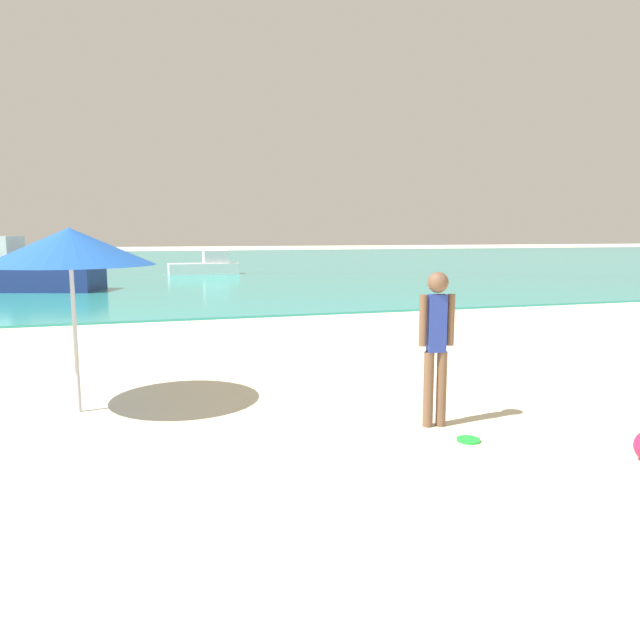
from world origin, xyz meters
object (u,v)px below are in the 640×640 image
at_px(frisbee, 468,440).
at_px(person_standing, 436,340).
at_px(boat_far, 206,266).
at_px(boat_near, 12,272).
at_px(beach_umbrella, 70,247).

bearing_deg(frisbee, person_standing, 101.75).
bearing_deg(boat_far, frisbee, 88.14).
relative_size(boat_near, boat_far, 1.72).
distance_m(frisbee, boat_far, 26.09).
xyz_separation_m(person_standing, boat_near, (-7.70, 18.54, -0.24)).
bearing_deg(boat_far, beach_umbrella, 78.48).
distance_m(boat_near, boat_far, 10.55).
bearing_deg(frisbee, beach_umbrella, 150.12).
xyz_separation_m(frisbee, beach_umbrella, (-4.04, 2.32, 2.01)).
height_order(person_standing, frisbee, person_standing).
bearing_deg(boat_far, boat_near, 39.85).
bearing_deg(beach_umbrella, boat_far, 80.17).
distance_m(frisbee, boat_near, 20.64).
xyz_separation_m(frisbee, boat_near, (-7.82, 19.09, 0.74)).
bearing_deg(boat_near, person_standing, -49.55).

